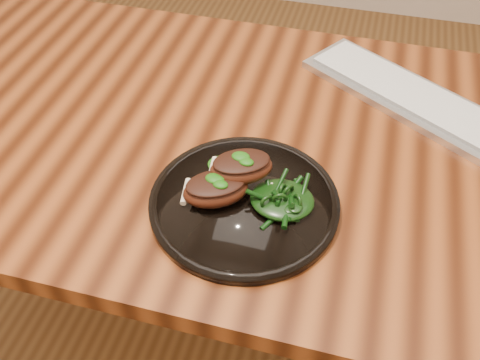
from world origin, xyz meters
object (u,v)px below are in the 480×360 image
(greens_heap, at_px, (282,197))
(keyboard, at_px, (411,97))
(plate, at_px, (244,203))
(lamb_chop_front, at_px, (215,189))
(desk, at_px, (267,168))

(greens_heap, xyz_separation_m, keyboard, (0.19, 0.36, -0.02))
(plate, height_order, lamb_chop_front, lamb_chop_front)
(plate, relative_size, lamb_chop_front, 2.47)
(plate, height_order, keyboard, keyboard)
(lamb_chop_front, height_order, keyboard, lamb_chop_front)
(desk, distance_m, greens_heap, 0.22)
(desk, height_order, plate, plate)
(desk, distance_m, plate, 0.20)
(greens_heap, bearing_deg, lamb_chop_front, -171.03)
(desk, bearing_deg, greens_heap, -70.69)
(desk, height_order, lamb_chop_front, lamb_chop_front)
(lamb_chop_front, bearing_deg, keyboard, 51.57)
(plate, bearing_deg, keyboard, 55.24)
(keyboard, bearing_deg, greens_heap, -118.10)
(desk, xyz_separation_m, keyboard, (0.25, 0.18, 0.09))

